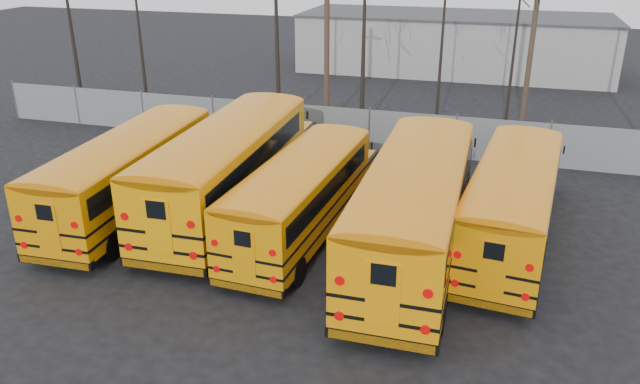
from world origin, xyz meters
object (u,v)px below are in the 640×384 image
(bus_a, at_px, (131,167))
(bus_d, at_px, (415,200))
(utility_pole_right, at_px, (533,37))
(bus_e, at_px, (513,196))
(bus_b, at_px, (231,160))
(bus_c, at_px, (303,189))
(utility_pole_left, at_px, (327,40))

(bus_a, distance_m, bus_d, 10.35)
(bus_a, relative_size, utility_pole_right, 1.22)
(bus_a, xyz_separation_m, bus_e, (13.25, 1.18, -0.04))
(bus_b, distance_m, bus_c, 3.35)
(bus_b, relative_size, bus_e, 1.13)
(utility_pole_left, xyz_separation_m, utility_pole_right, (10.09, 3.49, 0.08))
(bus_d, height_order, utility_pole_right, utility_pole_right)
(bus_b, xyz_separation_m, utility_pole_left, (0.31, 11.67, 2.54))
(bus_e, height_order, utility_pole_right, utility_pole_right)
(utility_pole_right, bearing_deg, bus_a, -126.10)
(bus_b, bearing_deg, utility_pole_right, 54.11)
(bus_a, bearing_deg, bus_c, -2.42)
(bus_c, xyz_separation_m, bus_e, (6.74, 1.19, 0.08))
(utility_pole_left, bearing_deg, bus_d, -53.52)
(bus_e, bearing_deg, utility_pole_left, 135.21)
(bus_a, xyz_separation_m, bus_d, (10.33, -0.59, 0.20))
(bus_a, height_order, bus_b, bus_b)
(bus_d, bearing_deg, bus_a, 176.40)
(bus_c, height_order, utility_pole_right, utility_pole_right)
(bus_c, relative_size, utility_pole_left, 1.16)
(utility_pole_right, bearing_deg, bus_c, -109.93)
(bus_b, relative_size, bus_c, 1.19)
(bus_b, bearing_deg, bus_e, -1.31)
(bus_b, bearing_deg, bus_d, -15.55)
(bus_d, bearing_deg, utility_pole_left, 115.99)
(bus_a, xyz_separation_m, bus_c, (6.51, -0.00, -0.12))
(bus_e, xyz_separation_m, utility_pole_right, (0.53, 15.14, 2.87))
(utility_pole_right, bearing_deg, bus_d, -97.44)
(bus_c, bearing_deg, utility_pole_left, 105.68)
(bus_d, xyz_separation_m, bus_e, (2.92, 1.77, -0.24))
(bus_d, xyz_separation_m, utility_pole_right, (3.45, 16.91, 2.63))
(bus_b, distance_m, bus_d, 7.17)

